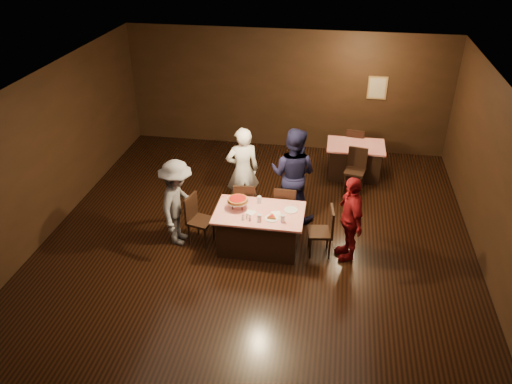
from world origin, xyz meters
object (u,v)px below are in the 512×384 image
Objects in this scene: diner_grey_knit at (177,203)px; glass_back at (259,200)px; glass_front_right at (283,219)px; pizza_stand at (238,200)px; chair_end_left at (201,220)px; plate_empty at (291,210)px; main_table at (259,230)px; back_table at (354,160)px; chair_end_right at (320,231)px; diner_white_jacket at (243,171)px; chair_back_near at (355,171)px; chair_far_left at (245,202)px; chair_far_right at (286,206)px; chair_back_far at (355,146)px; diner_red_shirt at (350,218)px; glass_front_left at (259,218)px; diner_navy_hoodie at (293,174)px.

diner_grey_knit reaches higher than glass_back.
glass_back is at bearing 132.27° from glass_front_right.
pizza_stand is 0.44m from glass_back.
plate_empty is (1.65, 0.15, 0.30)m from chair_end_left.
main_table is at bearing -80.54° from glass_back.
back_table is 1.37× the size of chair_end_right.
diner_white_jacket is at bearing -35.30° from diner_grey_knit.
main_table is 1.68× the size of chair_back_near.
chair_end_right is 1.57m from pizza_stand.
pizza_stand reaches higher than chair_back_near.
chair_far_right is at bearing 174.06° from chair_far_left.
chair_back_far is at bearing -153.81° from diner_white_jacket.
chair_far_right is 2.09m from diner_grey_knit.
diner_red_shirt reaches higher than chair_far_left.
chair_far_right is at bearing 61.93° from main_table.
chair_back_near is (1.33, 1.72, 0.00)m from chair_far_right.
chair_far_right is at bearing 41.19° from pizza_stand.
chair_back_near is at bearing -34.39° from chair_end_left.
chair_end_right is at bearing -93.35° from chair_back_near.
chair_far_right is 1.45m from diner_red_shirt.
pizza_stand is 0.58m from glass_front_left.
chair_far_right is at bearing -144.73° from chair_end_right.
chair_end_right is at bearing -15.26° from plate_empty.
chair_back_near is 2.62m from diner_white_jacket.
pizza_stand is (0.70, 0.05, 0.48)m from chair_end_left.
chair_back_near is 3.03m from glass_front_right.
main_table is at bearing -7.13° from pizza_stand.
pizza_stand is at bearing 65.70° from diner_navy_hoodie.
diner_white_jacket is (-2.26, -1.23, 0.44)m from chair_back_near.
pizza_stand reaches higher than chair_end_right.
diner_navy_hoodie is at bearing -154.11° from diner_red_shirt.
chair_far_right is 1.00× the size of chair_end_left.
diner_grey_knit is at bearing 45.63° from diner_navy_hoodie.
chair_end_right is at bearing -75.53° from chair_end_left.
chair_far_left is 1.68m from chair_end_right.
chair_end_left is at bearing 28.61° from chair_far_right.
glass_back reaches higher than back_table.
glass_front_left is at bearing -81.81° from chair_end_right.
diner_grey_knit reaches higher than pizza_stand.
diner_navy_hoodie is at bearing 73.46° from glass_front_left.
diner_grey_knit is (-1.10, -0.80, 0.36)m from chair_far_left.
glass_back reaches higher than main_table.
diner_navy_hoodie is at bearing -121.70° from back_table.
main_table is 11.43× the size of glass_front_left.
glass_back is (-0.45, -0.45, 0.37)m from chair_far_right.
chair_end_left reaches higher than back_table.
chair_far_right is at bearing 92.86° from glass_front_right.
diner_grey_knit reaches higher than chair_end_left.
glass_back is at bearing -112.38° from chair_end_right.
back_table is 3.19m from diner_red_shirt.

